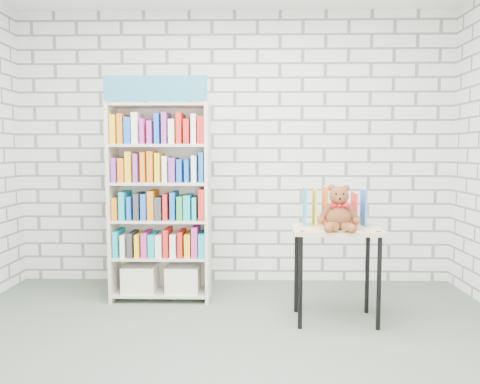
{
  "coord_description": "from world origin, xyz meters",
  "views": [
    {
      "loc": [
        0.15,
        -2.89,
        1.37
      ],
      "look_at": [
        0.08,
        0.95,
        1.03
      ],
      "focal_mm": 35.0,
      "sensor_mm": 36.0,
      "label": 1
    }
  ],
  "objects": [
    {
      "name": "teddy_bear",
      "position": [
        0.85,
        0.71,
        0.9
      ],
      "size": [
        0.33,
        0.31,
        0.35
      ],
      "color": "maroon",
      "rests_on": "display_table"
    },
    {
      "name": "table_books",
      "position": [
        0.85,
        0.93,
        0.91
      ],
      "size": [
        0.5,
        0.23,
        0.29
      ],
      "color": "#2AA3B8",
      "rests_on": "display_table"
    },
    {
      "name": "ground",
      "position": [
        0.0,
        0.0,
        0.0
      ],
      "size": [
        4.5,
        4.5,
        0.0
      ],
      "primitive_type": "plane",
      "color": "#4A5648",
      "rests_on": "ground"
    },
    {
      "name": "bookshelf",
      "position": [
        -0.66,
        1.36,
        0.92
      ],
      "size": [
        0.9,
        0.35,
        2.02
      ],
      "color": "beige",
      "rests_on": "ground"
    },
    {
      "name": "room_shell",
      "position": [
        0.0,
        0.0,
        1.78
      ],
      "size": [
        4.52,
        4.02,
        2.81
      ],
      "color": "silver",
      "rests_on": "ground"
    },
    {
      "name": "display_table",
      "position": [
        0.85,
        0.82,
        0.65
      ],
      "size": [
        0.72,
        0.5,
        0.76
      ],
      "color": "tan",
      "rests_on": "ground"
    }
  ]
}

